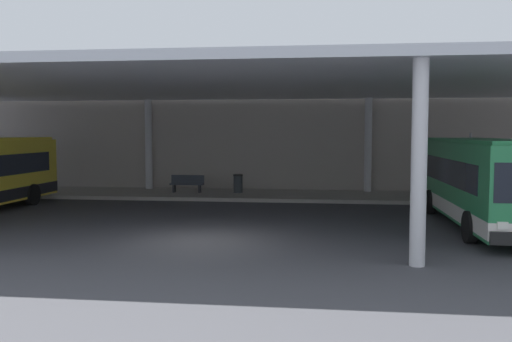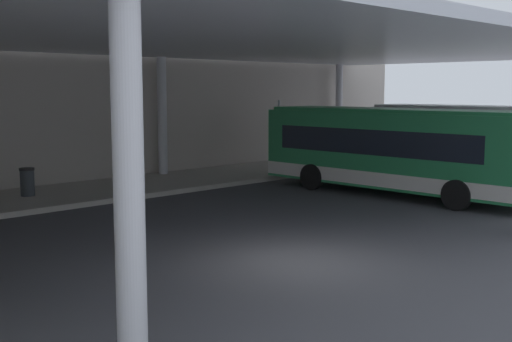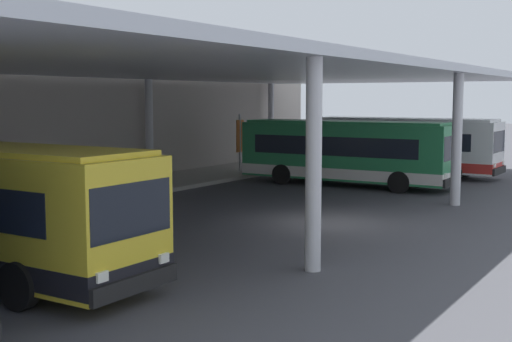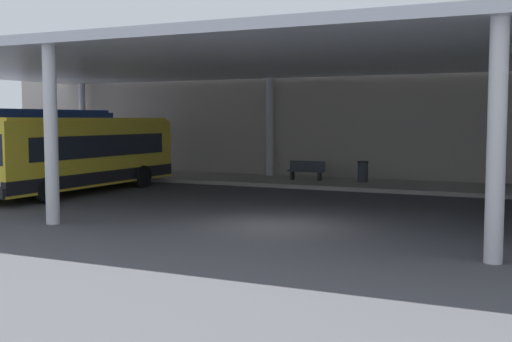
{
  "view_description": "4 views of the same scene",
  "coord_description": "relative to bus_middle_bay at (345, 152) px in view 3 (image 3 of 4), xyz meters",
  "views": [
    {
      "loc": [
        3.77,
        -16.62,
        3.42
      ],
      "look_at": [
        1.03,
        5.41,
        1.83
      ],
      "focal_mm": 38.2,
      "sensor_mm": 36.0,
      "label": 1
    },
    {
      "loc": [
        -10.74,
        -9.45,
        3.87
      ],
      "look_at": [
        3.25,
        4.73,
        1.35
      ],
      "focal_mm": 45.47,
      "sensor_mm": 36.0,
      "label": 2
    },
    {
      "loc": [
        -20.94,
        -10.13,
        4.26
      ],
      "look_at": [
        0.31,
        3.24,
        1.58
      ],
      "focal_mm": 47.85,
      "sensor_mm": 36.0,
      "label": 3
    },
    {
      "loc": [
        7.28,
        -17.01,
        3.1
      ],
      "look_at": [
        -1.97,
        2.81,
        1.33
      ],
      "focal_mm": 44.85,
      "sensor_mm": 36.0,
      "label": 4
    }
  ],
  "objects": [
    {
      "name": "ground_plane",
      "position": [
        -9.47,
        -3.85,
        -1.66
      ],
      "size": [
        200.0,
        200.0,
        0.0
      ],
      "primitive_type": "plane",
      "color": "#47474C"
    },
    {
      "name": "bench_waiting",
      "position": [
        -12.97,
        7.97,
        -0.99
      ],
      "size": [
        1.8,
        0.45,
        0.92
      ],
      "color": "#383D47",
      "rests_on": "platform_kerb"
    },
    {
      "name": "banner_sign",
      "position": [
        1.38,
        7.09,
        0.32
      ],
      "size": [
        0.7,
        0.12,
        3.2
      ],
      "color": "#B2B2B7",
      "rests_on": "platform_kerb"
    },
    {
      "name": "canopy_shelter",
      "position": [
        -9.47,
        1.65,
        3.66
      ],
      "size": [
        40.0,
        17.0,
        5.55
      ],
      "color": "silver",
      "rests_on": "ground"
    },
    {
      "name": "bus_middle_bay",
      "position": [
        0.0,
        0.0,
        0.0
      ],
      "size": [
        2.74,
        10.53,
        3.17
      ],
      "color": "#28844C",
      "rests_on": "ground"
    },
    {
      "name": "trash_bin",
      "position": [
        -10.23,
        8.15,
        -0.98
      ],
      "size": [
        0.52,
        0.52,
        0.98
      ],
      "color": "#33383D",
      "rests_on": "platform_kerb"
    },
    {
      "name": "station_building_facade",
      "position": [
        -9.47,
        11.15,
        1.99
      ],
      "size": [
        48.0,
        1.6,
        7.28
      ],
      "primitive_type": "cube",
      "color": "#ADA399",
      "rests_on": "ground"
    },
    {
      "name": "platform_kerb",
      "position": [
        -9.47,
        7.9,
        -1.57
      ],
      "size": [
        42.0,
        4.5,
        0.18
      ],
      "primitive_type": "cube",
      "color": "#A39E93",
      "rests_on": "ground"
    },
    {
      "name": "bus_far_bay",
      "position": [
        5.89,
        -0.75,
        0.0
      ],
      "size": [
        2.8,
        10.55,
        3.17
      ],
      "color": "white",
      "rests_on": "ground"
    }
  ]
}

